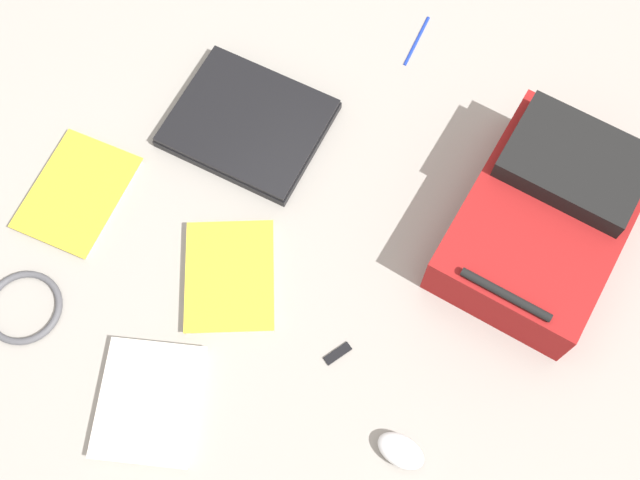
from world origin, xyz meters
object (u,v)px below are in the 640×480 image
object	(u,v)px
cable_coil	(24,307)
pen_black	(417,40)
book_red	(230,277)
usb_stick	(338,353)
backpack	(546,215)
laptop	(248,123)
book_comic	(78,193)
book_manual	(149,402)
computer_mouse	(401,451)

from	to	relation	value
cable_coil	pen_black	size ratio (longest dim) A/B	1.07
book_red	usb_stick	size ratio (longest dim) A/B	5.09
backpack	laptop	distance (m)	0.65
book_red	pen_black	bearing A→B (deg)	98.28
book_red	book_comic	world-z (taller)	book_red
laptop	pen_black	world-z (taller)	laptop
laptop	book_manual	world-z (taller)	laptop
pen_black	computer_mouse	bearing A→B (deg)	-51.27
book_manual	computer_mouse	size ratio (longest dim) A/B	3.20
book_red	book_comic	bearing A→B (deg)	-166.38
backpack	usb_stick	xyz separation A→B (m)	(-0.12, -0.47, -0.07)
laptop	cable_coil	xyz separation A→B (m)	(-0.03, -0.59, -0.01)
laptop	usb_stick	distance (m)	0.54
book_red	pen_black	world-z (taller)	book_red
backpack	cable_coil	xyz separation A→B (m)	(-0.63, -0.83, -0.07)
book_comic	cable_coil	bearing A→B (deg)	-64.29
laptop	book_comic	bearing A→B (deg)	-111.89
laptop	backpack	bearing A→B (deg)	21.26
backpack	usb_stick	size ratio (longest dim) A/B	8.72
computer_mouse	book_red	bearing A→B (deg)	-104.73
backpack	pen_black	world-z (taller)	backpack
book_red	computer_mouse	distance (m)	0.47
laptop	book_red	size ratio (longest dim) A/B	1.32
backpack	laptop	world-z (taller)	backpack
book_manual	cable_coil	bearing A→B (deg)	-172.05
laptop	computer_mouse	size ratio (longest dim) A/B	4.12
book_manual	cable_coil	distance (m)	0.32
pen_black	book_red	bearing A→B (deg)	-81.72
book_red	computer_mouse	size ratio (longest dim) A/B	3.13
book_red	usb_stick	xyz separation A→B (m)	(0.26, 0.03, -0.01)
backpack	book_red	distance (m)	0.64
cable_coil	laptop	bearing A→B (deg)	86.97
pen_black	usb_stick	bearing A→B (deg)	-61.10
laptop	cable_coil	world-z (taller)	laptop
computer_mouse	cable_coil	size ratio (longest dim) A/B	0.60
backpack	book_comic	distance (m)	0.96
backpack	book_manual	world-z (taller)	backpack
book_manual	usb_stick	bearing A→B (deg)	58.33
laptop	computer_mouse	distance (m)	0.75
backpack	cable_coil	world-z (taller)	backpack
usb_stick	book_red	bearing A→B (deg)	-172.46
pen_black	cable_coil	bearing A→B (deg)	-98.51
backpack	laptop	size ratio (longest dim) A/B	1.30
backpack	cable_coil	size ratio (longest dim) A/B	3.23
computer_mouse	usb_stick	world-z (taller)	computer_mouse
backpack	book_manual	distance (m)	0.85
backpack	usb_stick	world-z (taller)	backpack
book_red	usb_stick	world-z (taller)	book_red
pen_black	usb_stick	size ratio (longest dim) A/B	2.53
laptop	cable_coil	size ratio (longest dim) A/B	2.48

